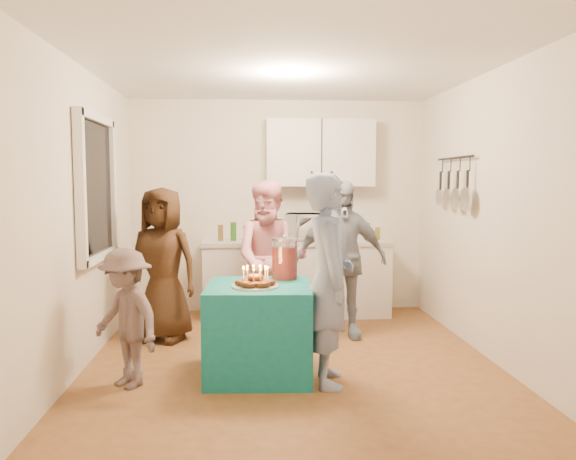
{
  "coord_description": "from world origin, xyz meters",
  "views": [
    {
      "loc": [
        -0.39,
        -4.94,
        1.61
      ],
      "look_at": [
        0.0,
        0.35,
        1.15
      ],
      "focal_mm": 35.0,
      "sensor_mm": 36.0,
      "label": 1
    }
  ],
  "objects": [
    {
      "name": "counter",
      "position": [
        0.2,
        1.7,
        0.43
      ],
      "size": [
        2.2,
        0.58,
        0.86
      ],
      "primitive_type": "cube",
      "color": "white",
      "rests_on": "floor"
    },
    {
      "name": "window_night",
      "position": [
        -1.77,
        0.3,
        1.55
      ],
      "size": [
        0.04,
        1.0,
        1.2
      ],
      "primitive_type": "cube",
      "color": "black",
      "rests_on": "left_wall"
    },
    {
      "name": "child_near_left",
      "position": [
        -1.34,
        -0.56,
        0.55
      ],
      "size": [
        0.8,
        0.78,
        1.1
      ],
      "primitive_type": "imported",
      "rotation": [
        0.0,
        0.0,
        -0.74
      ],
      "color": "#554444",
      "rests_on": "floor"
    },
    {
      "name": "countertop",
      "position": [
        0.2,
        1.7,
        0.89
      ],
      "size": [
        2.24,
        0.62,
        0.05
      ],
      "primitive_type": "cube",
      "color": "beige",
      "rests_on": "counter"
    },
    {
      "name": "party_table",
      "position": [
        -0.29,
        -0.37,
        0.38
      ],
      "size": [
        0.9,
        0.9,
        0.76
      ],
      "primitive_type": "cube",
      "rotation": [
        0.0,
        0.0,
        -0.06
      ],
      "color": "#106C70",
      "rests_on": "floor"
    },
    {
      "name": "pot_rack",
      "position": [
        1.72,
        0.7,
        1.6
      ],
      "size": [
        0.12,
        1.0,
        0.6
      ],
      "primitive_type": "cube",
      "color": "black",
      "rests_on": "right_wall"
    },
    {
      "name": "right_wall",
      "position": [
        1.8,
        0.0,
        1.3
      ],
      "size": [
        4.0,
        4.0,
        0.0
      ],
      "primitive_type": "plane",
      "color": "silver",
      "rests_on": "floor"
    },
    {
      "name": "ceiling",
      "position": [
        0.0,
        0.0,
        2.6
      ],
      "size": [
        4.0,
        4.0,
        0.0
      ],
      "primitive_type": "plane",
      "color": "white",
      "rests_on": "floor"
    },
    {
      "name": "woman_back_right",
      "position": [
        0.57,
        0.73,
        0.81
      ],
      "size": [
        0.96,
        0.42,
        1.62
      ],
      "primitive_type": "imported",
      "rotation": [
        0.0,
        0.0,
        0.02
      ],
      "color": "#111F39",
      "rests_on": "floor"
    },
    {
      "name": "donut_cake",
      "position": [
        -0.32,
        -0.46,
        0.85
      ],
      "size": [
        0.38,
        0.38,
        0.18
      ],
      "primitive_type": null,
      "color": "#381C0C",
      "rests_on": "party_table"
    },
    {
      "name": "back_wall",
      "position": [
        0.0,
        2.0,
        1.3
      ],
      "size": [
        3.6,
        3.6,
        0.0
      ],
      "primitive_type": "plane",
      "color": "silver",
      "rests_on": "floor"
    },
    {
      "name": "punch_jar",
      "position": [
        -0.06,
        -0.1,
        0.93
      ],
      "size": [
        0.22,
        0.22,
        0.34
      ],
      "primitive_type": "cylinder",
      "color": "#BB0F0E",
      "rests_on": "party_table"
    },
    {
      "name": "upper_cabinet",
      "position": [
        0.5,
        1.85,
        1.95
      ],
      "size": [
        1.3,
        0.3,
        0.8
      ],
      "primitive_type": "cube",
      "color": "white",
      "rests_on": "back_wall"
    },
    {
      "name": "left_wall",
      "position": [
        -1.8,
        0.0,
        1.3
      ],
      "size": [
        4.0,
        4.0,
        0.0
      ],
      "primitive_type": "plane",
      "color": "silver",
      "rests_on": "floor"
    },
    {
      "name": "woman_back_center",
      "position": [
        -0.14,
        0.81,
        0.81
      ],
      "size": [
        0.86,
        0.71,
        1.62
      ],
      "primitive_type": "imported",
      "rotation": [
        0.0,
        0.0,
        -0.13
      ],
      "color": "pink",
      "rests_on": "floor"
    },
    {
      "name": "man_birthday",
      "position": [
        0.25,
        -0.6,
        0.84
      ],
      "size": [
        0.42,
        0.62,
        1.68
      ],
      "primitive_type": "imported",
      "rotation": [
        0.0,
        0.0,
        1.54
      ],
      "color": "#7A8AB2",
      "rests_on": "floor"
    },
    {
      "name": "floor",
      "position": [
        0.0,
        0.0,
        0.0
      ],
      "size": [
        4.0,
        4.0,
        0.0
      ],
      "primitive_type": "plane",
      "color": "brown",
      "rests_on": "ground"
    },
    {
      "name": "microwave",
      "position": [
        0.36,
        1.7,
        1.07
      ],
      "size": [
        0.64,
        0.49,
        0.32
      ],
      "primitive_type": "imported",
      "rotation": [
        0.0,
        0.0,
        -0.19
      ],
      "color": "white",
      "rests_on": "countertop"
    },
    {
      "name": "woman_back_left",
      "position": [
        -1.24,
        0.74,
        0.78
      ],
      "size": [
        0.88,
        0.71,
        1.55
      ],
      "primitive_type": "imported",
      "rotation": [
        0.0,
        0.0,
        -0.33
      ],
      "color": "#563218",
      "rests_on": "floor"
    }
  ]
}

